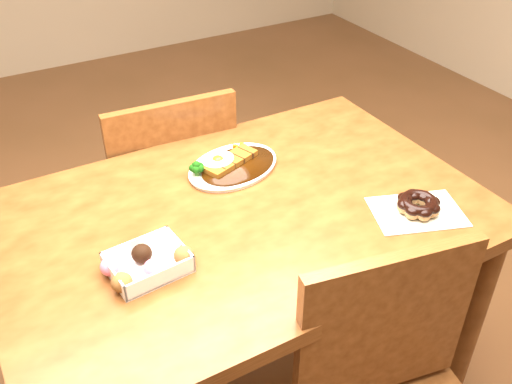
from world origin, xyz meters
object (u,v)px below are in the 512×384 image
chair_far (168,192)px  donut_box (146,263)px  table (243,241)px  pon_de_ring (418,205)px  katsu_curry_plate (231,165)px

chair_far → donut_box: chair_far is taller
chair_far → donut_box: 0.74m
table → pon_de_ring: (0.37, -0.22, 0.12)m
chair_far → donut_box: (-0.28, -0.62, 0.29)m
pon_de_ring → table: bearing=149.7°
katsu_curry_plate → donut_box: katsu_curry_plate is taller
donut_box → pon_de_ring: size_ratio=0.75×
table → chair_far: size_ratio=1.38×
donut_box → pon_de_ring: 0.66m
donut_box → pon_de_ring: (0.65, -0.13, -0.00)m
chair_far → katsu_curry_plate: (0.07, -0.35, 0.29)m
table → pon_de_ring: bearing=-30.3°
katsu_curry_plate → pon_de_ring: katsu_curry_plate is taller
table → pon_de_ring: 0.45m
donut_box → pon_de_ring: bearing=-11.1°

